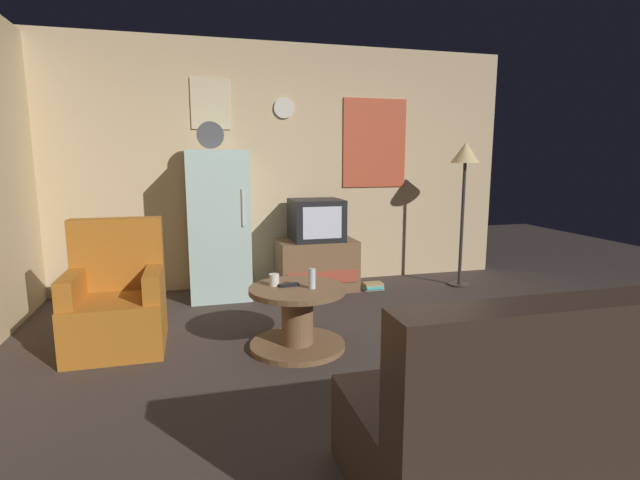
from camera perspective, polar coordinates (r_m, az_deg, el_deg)
ground_plane at (r=3.38m, az=4.30°, el=-15.20°), size 12.00×12.00×0.00m
wall_with_art at (r=5.44m, az=-4.06°, el=8.69°), size 5.20×0.12×2.64m
fridge at (r=4.99m, az=-11.99°, el=1.82°), size 0.60×0.62×1.77m
tv_stand at (r=5.24m, az=-0.42°, el=-2.95°), size 0.84×0.53×0.55m
crt_tv at (r=5.15m, az=-0.45°, el=2.41°), size 0.54×0.51×0.44m
standing_lamp at (r=5.50m, az=16.85°, el=8.65°), size 0.32×0.32×1.59m
coffee_table at (r=3.65m, az=-2.71°, el=-9.21°), size 0.72×0.72×0.48m
wine_glass at (r=3.52m, az=-0.96°, el=-4.59°), size 0.05×0.05×0.15m
mug_ceramic_white at (r=3.62m, az=-5.47°, el=-4.74°), size 0.08×0.08×0.09m
remote_control at (r=3.60m, az=-3.71°, el=-5.36°), size 0.15×0.06×0.02m
armchair at (r=3.97m, az=-22.99°, el=-6.91°), size 0.68×0.68×0.96m
couch at (r=2.42m, az=25.76°, el=-18.55°), size 1.70×0.80×0.92m
book_stack at (r=5.30m, az=6.31°, el=-5.46°), size 0.21×0.17×0.08m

